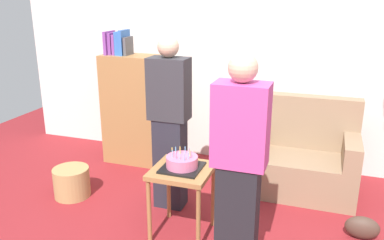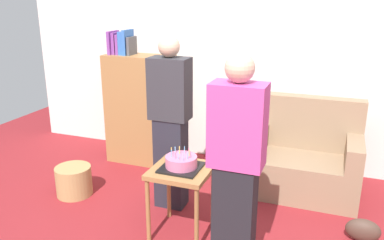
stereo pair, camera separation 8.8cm
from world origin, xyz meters
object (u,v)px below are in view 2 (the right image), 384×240
(side_table, at_px, (181,179))
(person_holding_cake, at_px, (236,172))
(wicker_basket, at_px, (74,181))
(handbag, at_px, (363,230))
(birthday_cake, at_px, (181,163))
(person_blowing_candles, at_px, (170,123))
(bookshelf, at_px, (140,108))
(couch, at_px, (303,160))

(side_table, height_order, person_holding_cake, person_holding_cake)
(wicker_basket, distance_m, handbag, 2.75)
(birthday_cake, distance_m, person_blowing_candles, 0.54)
(birthday_cake, relative_size, handbag, 1.14)
(side_table, bearing_deg, person_blowing_candles, 123.18)
(side_table, relative_size, person_holding_cake, 0.37)
(side_table, distance_m, person_blowing_candles, 0.60)
(bookshelf, xyz_separation_m, birthday_cake, (1.05, -1.29, -0.02))
(birthday_cake, xyz_separation_m, wicker_basket, (-1.29, 0.26, -0.51))
(couch, height_order, birthday_cake, couch)
(birthday_cake, bearing_deg, bookshelf, 129.08)
(birthday_cake, bearing_deg, wicker_basket, 168.44)
(birthday_cake, relative_size, person_blowing_candles, 0.20)
(couch, relative_size, wicker_basket, 3.06)
(bookshelf, distance_m, side_table, 1.67)
(couch, height_order, wicker_basket, couch)
(bookshelf, height_order, birthday_cake, bookshelf)
(birthday_cake, distance_m, wicker_basket, 1.42)
(person_blowing_candles, xyz_separation_m, person_holding_cake, (0.83, -0.80, 0.00))
(side_table, height_order, handbag, side_table)
(wicker_basket, relative_size, handbag, 1.29)
(person_holding_cake, distance_m, wicker_basket, 2.07)
(bookshelf, distance_m, wicker_basket, 1.18)
(wicker_basket, xyz_separation_m, handbag, (2.75, 0.16, -0.05))
(handbag, bearing_deg, wicker_basket, -176.73)
(couch, relative_size, bookshelf, 0.69)
(side_table, distance_m, person_holding_cake, 0.74)
(couch, height_order, bookshelf, bookshelf)
(person_blowing_candles, bearing_deg, couch, 20.70)
(person_holding_cake, bearing_deg, couch, -93.94)
(person_holding_cake, bearing_deg, handbag, -130.69)
(couch, xyz_separation_m, birthday_cake, (-0.88, -1.18, 0.32))
(birthday_cake, relative_size, wicker_basket, 0.89)
(side_table, distance_m, handbag, 1.57)
(birthday_cake, bearing_deg, person_blowing_candles, 123.18)
(person_holding_cake, bearing_deg, wicker_basket, -11.13)
(bookshelf, bearing_deg, person_holding_cake, -46.17)
(birthday_cake, bearing_deg, side_table, 59.70)
(wicker_basket, height_order, handbag, wicker_basket)
(person_holding_cake, height_order, handbag, person_holding_cake)
(couch, distance_m, handbag, 0.98)
(handbag, bearing_deg, person_blowing_candles, 179.83)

